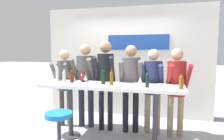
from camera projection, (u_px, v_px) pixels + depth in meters
ground_plane at (111, 140)px, 3.69m from camera, size 40.00×40.00×0.00m
back_wall at (126, 62)px, 5.05m from camera, size 4.17×0.12×2.73m
tasting_table at (111, 92)px, 3.60m from camera, size 2.57×0.65×1.05m
bar_stool at (59, 128)px, 3.06m from camera, size 0.43×0.43×0.72m
person_far_left at (65, 79)px, 4.30m from camera, size 0.39×0.52×1.68m
person_left at (86, 76)px, 4.26m from camera, size 0.48×0.58×1.80m
person_center_left at (106, 75)px, 4.06m from camera, size 0.44×0.58×1.85m
person_center at (131, 79)px, 3.97m from camera, size 0.49×0.60×1.76m
person_center_right at (153, 82)px, 3.93m from camera, size 0.45×0.55×1.69m
person_right at (177, 83)px, 3.75m from camera, size 0.46×0.57×1.70m
wine_bottle_0 at (112, 77)px, 3.49m from camera, size 0.06×0.06×0.30m
wine_bottle_1 at (103, 76)px, 3.59m from camera, size 0.08×0.08×0.32m
wine_bottle_2 at (57, 74)px, 3.95m from camera, size 0.06×0.06×0.33m
wine_bottle_3 at (72, 76)px, 3.78m from camera, size 0.07×0.07×0.29m
wine_bottle_4 at (181, 82)px, 3.14m from camera, size 0.07×0.07×0.26m
wine_bottle_5 at (147, 80)px, 3.28m from camera, size 0.06×0.06×0.29m
wine_bottle_6 at (64, 76)px, 3.82m from camera, size 0.06×0.06×0.27m
wine_glass_0 at (86, 78)px, 3.55m from camera, size 0.07×0.07×0.18m
wine_glass_1 at (140, 80)px, 3.29m from camera, size 0.07×0.07×0.18m
decorative_vase at (83, 77)px, 3.84m from camera, size 0.13×0.13×0.22m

